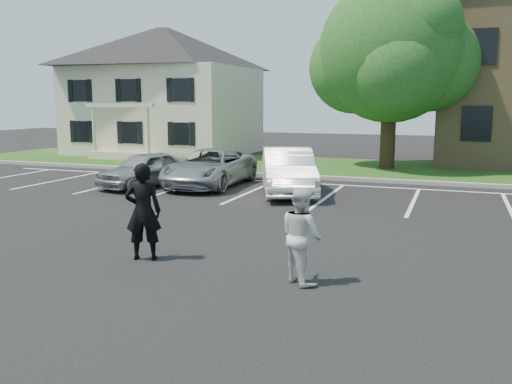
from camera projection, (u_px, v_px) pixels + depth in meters
ground_plane at (239, 261)px, 10.93m from camera, size 90.00×90.00×0.00m
curb at (350, 179)px, 22.01m from camera, size 40.00×0.30×0.15m
grass_strip at (365, 169)px, 25.72m from camera, size 44.00×8.00×0.08m
stall_lines at (374, 194)px, 18.73m from camera, size 34.00×5.36×0.01m
house at (165, 91)px, 33.23m from camera, size 10.30×9.22×7.60m
tree at (393, 54)px, 24.89m from camera, size 7.80×7.20×8.80m
man_black_suit at (143, 211)px, 10.88m from camera, size 0.85×0.72×1.98m
man_white_shirt at (301, 235)px, 9.49m from camera, size 1.05×1.03×1.71m
car_silver_west at (145, 169)px, 20.37m from camera, size 2.52×4.17×1.33m
car_silver_minivan at (210, 168)px, 20.55m from camera, size 2.47×5.12×1.40m
car_white_sedan at (288, 171)px, 18.87m from camera, size 3.31×5.07×1.58m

